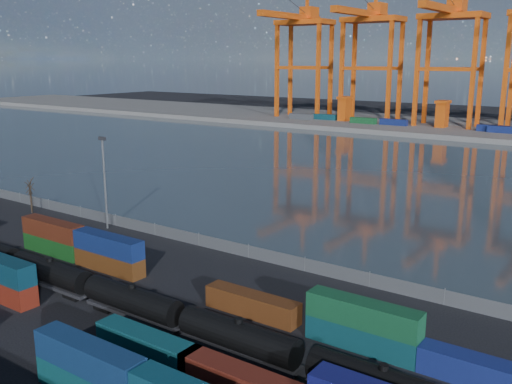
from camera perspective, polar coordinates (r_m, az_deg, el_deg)
The scene contains 12 objects.
ground at distance 69.29m, azimuth -14.82°, elevation -12.77°, with size 700.00×700.00×0.00m, color black.
harbor_water at distance 155.10m, azimuth 16.18°, elevation 1.56°, with size 700.00×700.00×0.00m, color #2B383F.
far_quay at distance 255.54m, azimuth 24.06°, elevation 5.56°, with size 700.00×70.00×2.00m, color #514F4C.
container_row_mid at distance 59.78m, azimuth -9.90°, elevation -14.70°, with size 141.19×2.57×5.48m.
container_row_north at distance 78.08m, azimuth -9.76°, elevation -7.76°, with size 142.01×2.51×5.36m.
tanker_string at distance 74.75m, azimuth -16.34°, elevation -9.07°, with size 91.72×3.05×4.37m.
waterfront_fence at distance 87.87m, azimuth -0.76°, elevation -5.97°, with size 160.12×0.12×2.20m.
bare_tree at distance 120.97m, azimuth -21.61°, elevation -0.33°, with size 1.84×1.79×7.16m.
yard_light_mast at distance 104.27m, azimuth -14.91°, elevation 1.38°, with size 1.60×0.40×16.60m.
gantry_cranes at distance 249.11m, azimuth 22.89°, elevation 14.84°, with size 200.99×49.91×67.58m.
quay_containers at distance 243.58m, azimuth 20.88°, elevation 6.06°, with size 172.58×10.99×2.60m.
straddle_carriers at distance 245.60m, azimuth 23.16°, elevation 6.98°, with size 140.00×7.00×11.10m.
Camera 1 is at (48.76, -39.19, 29.79)m, focal length 40.00 mm.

